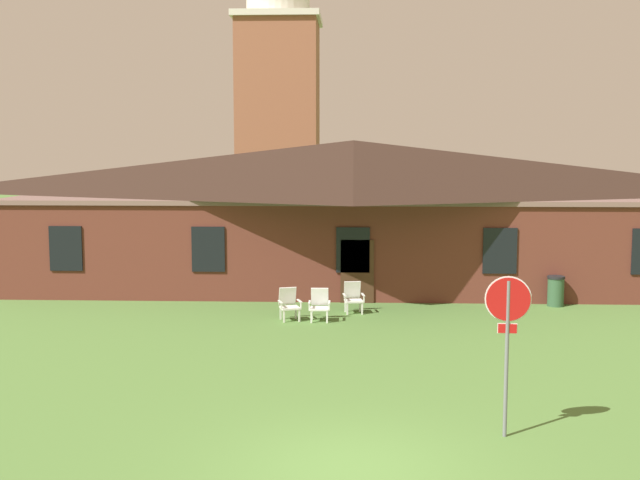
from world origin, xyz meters
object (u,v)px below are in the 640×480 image
at_px(lawn_chair_by_porch, 289,303).
at_px(lawn_chair_left_end, 353,297).
at_px(lawn_chair_near_door, 320,304).
at_px(stop_sign, 508,323).
at_px(trash_bin, 556,291).

xyz_separation_m(lawn_chair_by_porch, lawn_chair_left_end, (1.91, 1.15, 0.00)).
relative_size(lawn_chair_near_door, lawn_chair_left_end, 1.00).
distance_m(lawn_chair_by_porch, lawn_chair_left_end, 2.23).
bearing_deg(lawn_chair_near_door, lawn_chair_left_end, 51.01).
bearing_deg(lawn_chair_left_end, lawn_chair_near_door, -128.99).
relative_size(stop_sign, lawn_chair_by_porch, 3.00).
relative_size(stop_sign, lawn_chair_left_end, 3.00).
height_order(lawn_chair_by_porch, lawn_chair_near_door, same).
height_order(lawn_chair_by_porch, lawn_chair_left_end, same).
xyz_separation_m(stop_sign, lawn_chair_by_porch, (-4.60, 9.52, -1.54)).
xyz_separation_m(stop_sign, lawn_chair_left_end, (-2.70, 10.67, -1.54)).
bearing_deg(trash_bin, stop_sign, -107.83).
relative_size(lawn_chair_by_porch, lawn_chair_near_door, 1.00).
xyz_separation_m(stop_sign, trash_bin, (3.85, 11.96, -1.55)).
bearing_deg(lawn_chair_near_door, stop_sign, -68.67).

